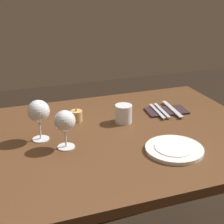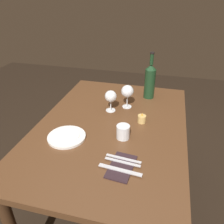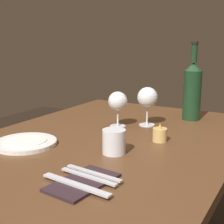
% 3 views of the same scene
% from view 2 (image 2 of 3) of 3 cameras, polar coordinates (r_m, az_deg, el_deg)
% --- Properties ---
extents(ground_plane, '(6.00, 6.00, 0.00)m').
position_cam_2_polar(ground_plane, '(1.92, -0.16, -22.12)').
color(ground_plane, black).
extents(dining_table, '(1.30, 0.90, 0.74)m').
position_cam_2_polar(dining_table, '(1.46, -0.19, -6.16)').
color(dining_table, '#56351E').
rests_on(dining_table, ground).
extents(wine_glass_left, '(0.08, 0.08, 0.15)m').
position_cam_2_polar(wine_glass_left, '(1.52, -0.33, 3.82)').
color(wine_glass_left, white).
rests_on(wine_glass_left, dining_table).
extents(wine_glass_right, '(0.09, 0.09, 0.16)m').
position_cam_2_polar(wine_glass_right, '(1.57, 3.87, 5.07)').
color(wine_glass_right, white).
rests_on(wine_glass_right, dining_table).
extents(wine_bottle, '(0.08, 0.08, 0.35)m').
position_cam_2_polar(wine_bottle, '(1.72, 9.44, 7.72)').
color(wine_bottle, '#19381E').
rests_on(wine_bottle, dining_table).
extents(water_tumbler, '(0.08, 0.08, 0.08)m').
position_cam_2_polar(water_tumbler, '(1.28, 2.77, -5.15)').
color(water_tumbler, white).
rests_on(water_tumbler, dining_table).
extents(votive_candle, '(0.05, 0.05, 0.07)m').
position_cam_2_polar(votive_candle, '(1.44, 7.45, -1.76)').
color(votive_candle, '#DBB266').
rests_on(votive_candle, dining_table).
extents(dinner_plate, '(0.21, 0.21, 0.02)m').
position_cam_2_polar(dinner_plate, '(1.32, -11.26, -6.08)').
color(dinner_plate, white).
rests_on(dinner_plate, dining_table).
extents(folded_napkin, '(0.20, 0.13, 0.01)m').
position_cam_2_polar(folded_napkin, '(1.12, 2.37, -13.46)').
color(folded_napkin, '#2D1E23').
rests_on(folded_napkin, dining_table).
extents(fork_inner, '(0.03, 0.18, 0.00)m').
position_cam_2_polar(fork_inner, '(1.13, 2.65, -12.37)').
color(fork_inner, silver).
rests_on(fork_inner, folded_napkin).
extents(fork_outer, '(0.03, 0.18, 0.00)m').
position_cam_2_polar(fork_outer, '(1.15, 2.91, -11.56)').
color(fork_outer, silver).
rests_on(fork_outer, folded_napkin).
extents(table_knife, '(0.04, 0.21, 0.00)m').
position_cam_2_polar(table_knife, '(1.09, 2.03, -14.25)').
color(table_knife, silver).
rests_on(table_knife, folded_napkin).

